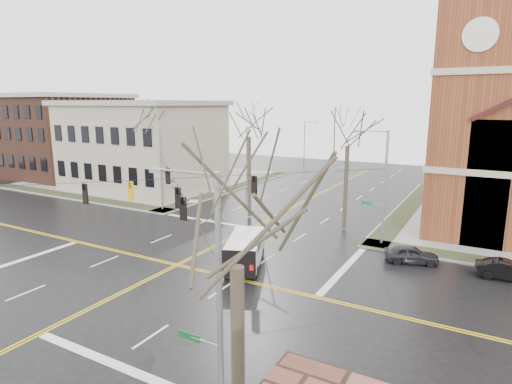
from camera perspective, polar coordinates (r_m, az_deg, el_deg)
The scene contains 19 objects.
ground at distance 31.06m, azimuth -10.48°, elevation -9.55°, with size 120.00×120.00×0.00m, color black.
sidewalks at distance 31.03m, azimuth -10.48°, elevation -9.41°, with size 80.00×80.00×0.17m.
road_markings at distance 31.05m, azimuth -10.48°, elevation -9.54°, with size 100.00×100.00×0.01m.
civic_building_a at distance 58.86m, azimuth -14.79°, elevation 5.84°, with size 18.00×14.00×11.00m, color #A29481.
civic_building_b at distance 75.25m, azimuth -24.84°, elevation 6.74°, with size 18.00×16.00×12.00m, color #563024.
signal_pole_ne at distance 34.94m, azimuth 16.52°, elevation 1.00°, with size 2.75×0.22×9.00m.
signal_pole_nw at distance 45.51m, azimuth -12.46°, elevation 3.62°, with size 2.75×0.22×9.00m.
signal_pole_se at distance 14.35m, azimuth -5.50°, elevation -14.03°, with size 2.75×0.22×9.00m.
span_wires at distance 29.40m, azimuth -10.93°, elevation 1.79°, with size 23.02×23.02×0.03m.
traffic_signals at distance 29.04m, azimuth -11.71°, elevation 0.13°, with size 8.21×8.26×1.30m.
streetlight_north_a at distance 58.46m, azimuth -1.12°, elevation 5.17°, with size 2.30×0.20×8.00m.
streetlight_north_b at distance 76.29m, azimuth 6.57°, elevation 6.64°, with size 2.30×0.20×8.00m.
cargo_van at distance 30.11m, azimuth -1.40°, elevation -7.48°, with size 4.14×5.96×2.13m.
parked_car_a at distance 32.66m, azimuth 19.98°, elevation -7.81°, with size 1.50×3.72×1.27m, color black.
parked_car_b at distance 32.33m, azimuth 30.54°, elevation -9.00°, with size 1.33×3.80×1.25m, color black.
tree_nw_far at distance 48.55m, azimuth -13.78°, elevation 8.65°, with size 4.00×4.00×12.20m.
tree_nw_near at distance 41.33m, azimuth -0.93°, elevation 8.07°, with size 4.00×4.00×11.77m.
tree_ne at distance 38.19m, azimuth 12.14°, elevation 6.79°, with size 4.00×4.00×11.10m.
tree_se at distance 10.52m, azimuth -2.56°, elevation -7.55°, with size 4.00×4.00×10.63m.
Camera 1 is at (18.79, -22.06, 11.18)m, focal length 30.00 mm.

